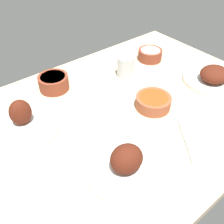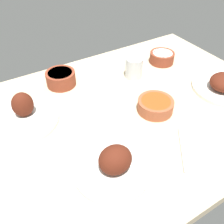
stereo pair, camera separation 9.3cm
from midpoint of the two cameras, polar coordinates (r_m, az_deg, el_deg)
dining_table at (r=96.04cm, az=2.78°, el=-1.92°), size 140.00×90.00×4.00cm
plate_far_side at (r=75.56cm, az=3.94°, el=-12.12°), size 23.38×23.38×9.74cm
plate_near_viewer at (r=95.05cm, az=-16.77°, el=-0.78°), size 24.58×24.58×11.17cm
bowl_soup at (r=97.64cm, az=12.59°, el=1.42°), size 13.71×13.71×4.85cm
bowl_pasta at (r=110.53cm, az=-9.23°, el=7.58°), size 12.71×12.71×6.26cm
bowl_cream at (r=129.35cm, az=13.40°, el=12.01°), size 11.87×11.87×5.30cm
water_tumbler at (r=114.70cm, az=7.35°, el=9.91°), size 7.60×7.60×9.43cm
fork_loose at (r=87.22cm, az=18.76°, el=-8.12°), size 11.93×15.40×0.80cm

